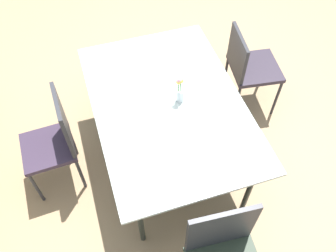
% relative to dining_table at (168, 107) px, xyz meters
% --- Properties ---
extents(ground_plane, '(12.00, 12.00, 0.00)m').
position_rel_dining_table_xyz_m(ground_plane, '(0.08, -0.07, -0.71)').
color(ground_plane, '#9E7F5B').
extents(dining_table, '(1.72, 1.17, 0.75)m').
position_rel_dining_table_xyz_m(dining_table, '(0.00, 0.00, 0.00)').
color(dining_table, silver).
rests_on(dining_table, ground).
extents(chair_far_side, '(0.43, 0.43, 0.98)m').
position_rel_dining_table_xyz_m(chair_far_side, '(0.08, 0.93, -0.16)').
color(chair_far_side, '#342639').
rests_on(chair_far_side, ground).
extents(chair_near_right, '(0.51, 0.51, 0.90)m').
position_rel_dining_table_xyz_m(chair_near_right, '(0.40, -0.94, -0.17)').
color(chair_near_right, '#2E2633').
rests_on(chair_near_right, ground).
extents(flower_vase, '(0.06, 0.06, 0.25)m').
position_rel_dining_table_xyz_m(flower_vase, '(0.00, -0.10, 0.17)').
color(flower_vase, silver).
rests_on(flower_vase, dining_table).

